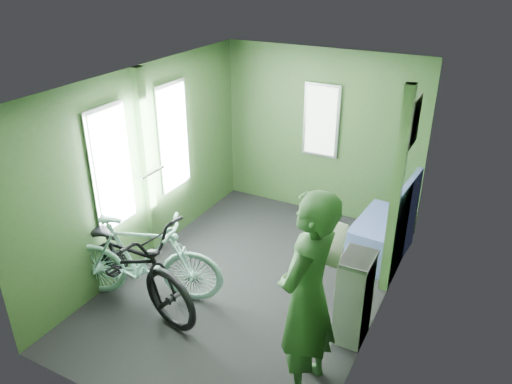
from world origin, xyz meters
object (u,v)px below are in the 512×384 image
(waste_box, at_px, (354,298))
(bench_seat, at_px, (383,234))
(bicycle_mint, at_px, (146,299))
(passenger, at_px, (307,297))
(bicycle_black, at_px, (132,299))

(waste_box, relative_size, bench_seat, 0.88)
(bicycle_mint, height_order, bench_seat, bench_seat)
(passenger, distance_m, bench_seat, 2.40)
(waste_box, distance_m, bench_seat, 1.56)
(passenger, height_order, waste_box, passenger)
(bicycle_mint, relative_size, bench_seat, 1.64)
(bench_seat, bearing_deg, passenger, -87.83)
(bicycle_black, xyz_separation_m, bicycle_mint, (0.13, 0.08, 0.00))
(passenger, relative_size, bench_seat, 1.79)
(bicycle_black, height_order, passenger, passenger)
(bicycle_mint, bearing_deg, bicycle_black, 99.96)
(bicycle_black, height_order, bicycle_mint, bicycle_black)
(bicycle_mint, bearing_deg, bench_seat, -65.18)
(bench_seat, bearing_deg, bicycle_mint, -131.16)
(bicycle_black, xyz_separation_m, passenger, (2.09, -0.22, 0.94))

